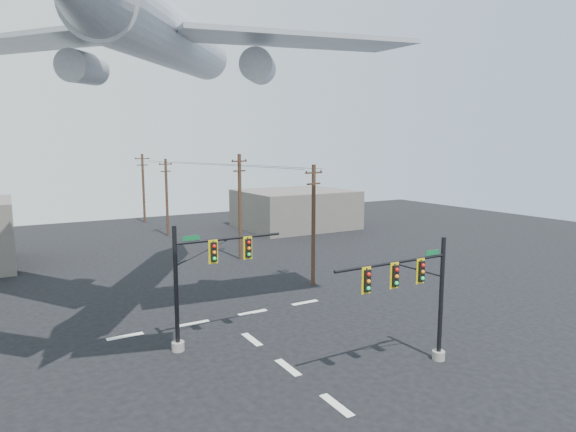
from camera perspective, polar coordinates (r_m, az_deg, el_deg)
ground at (r=21.43m, az=5.77°, el=-21.42°), size 120.00×120.00×0.00m
lane_markings at (r=25.46m, az=-1.58°, el=-16.38°), size 14.00×21.20×0.01m
signal_mast_near at (r=23.92m, az=15.12°, el=-9.16°), size 6.81×0.69×6.26m
signal_mast_far at (r=26.01m, az=-10.32°, el=-7.63°), size 6.39×0.73×6.65m
utility_pole_a at (r=36.81m, az=3.03°, el=-0.83°), size 1.83×0.64×9.34m
utility_pole_b at (r=45.75m, az=-5.72°, el=1.32°), size 1.91×0.94×10.04m
utility_pole_c at (r=59.96m, az=-14.18°, el=2.33°), size 1.80×0.88×9.33m
utility_pole_d at (r=71.92m, az=-16.77°, el=3.34°), size 2.04×0.34×9.82m
power_lines at (r=53.15m, az=-10.72°, el=6.13°), size 5.26×39.34×0.15m
airliner at (r=30.51m, az=-13.71°, el=19.59°), size 24.87×27.36×7.91m
building_right at (r=64.72m, az=0.83°, el=0.85°), size 14.00×12.00×5.00m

